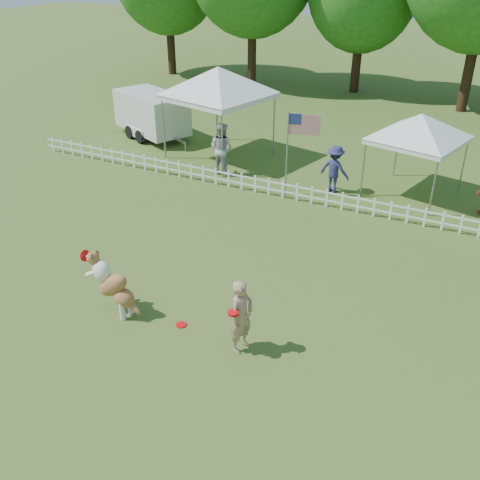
{
  "coord_description": "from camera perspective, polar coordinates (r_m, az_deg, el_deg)",
  "views": [
    {
      "loc": [
        5.35,
        -7.88,
        7.16
      ],
      "look_at": [
        0.26,
        2.0,
        1.1
      ],
      "focal_mm": 40.0,
      "sensor_mm": 36.0,
      "label": 1
    }
  ],
  "objects": [
    {
      "name": "canopy_tent_right",
      "position": [
        18.25,
        18.19,
        8.5
      ],
      "size": [
        3.09,
        3.09,
        2.64
      ],
      "primitive_type": null,
      "rotation": [
        0.0,
        0.0,
        -0.24
      ],
      "color": "white",
      "rests_on": "ground"
    },
    {
      "name": "spectator_b",
      "position": [
        18.02,
        10.06,
        7.46
      ],
      "size": [
        1.11,
        0.76,
        1.59
      ],
      "primitive_type": "imported",
      "rotation": [
        0.0,
        0.0,
        2.97
      ],
      "color": "navy",
      "rests_on": "ground"
    },
    {
      "name": "dog",
      "position": [
        12.02,
        -13.32,
        -4.76
      ],
      "size": [
        1.4,
        0.56,
        1.41
      ],
      "primitive_type": null,
      "rotation": [
        0.0,
        0.0,
        -0.08
      ],
      "color": "brown",
      "rests_on": "ground"
    },
    {
      "name": "canopy_tent_left",
      "position": [
        20.76,
        -2.26,
        13.25
      ],
      "size": [
        3.89,
        3.89,
        3.35
      ],
      "primitive_type": null,
      "rotation": [
        0.0,
        0.0,
        -0.23
      ],
      "color": "white",
      "rests_on": "ground"
    },
    {
      "name": "handler",
      "position": [
        10.63,
        0.18,
        -8.18
      ],
      "size": [
        0.5,
        0.65,
        1.59
      ],
      "primitive_type": "imported",
      "rotation": [
        0.0,
        0.0,
        1.35
      ],
      "color": "tan",
      "rests_on": "ground"
    },
    {
      "name": "frisbee_on_turf",
      "position": [
        11.78,
        -6.29,
        -8.97
      ],
      "size": [
        0.28,
        0.28,
        0.02
      ],
      "primitive_type": "cylinder",
      "rotation": [
        0.0,
        0.0,
        -0.19
      ],
      "color": "red",
      "rests_on": "ground"
    },
    {
      "name": "spectator_a",
      "position": [
        19.26,
        -1.97,
        9.71
      ],
      "size": [
        0.99,
        0.81,
        1.87
      ],
      "primitive_type": "imported",
      "rotation": [
        0.0,
        0.0,
        3.02
      ],
      "color": "#A8A7AD",
      "rests_on": "ground"
    },
    {
      "name": "cargo_trailer",
      "position": [
        23.67,
        -9.38,
        13.03
      ],
      "size": [
        4.74,
        3.49,
        1.91
      ],
      "primitive_type": null,
      "rotation": [
        0.0,
        0.0,
        -0.41
      ],
      "color": "silver",
      "rests_on": "ground"
    },
    {
      "name": "picket_fence",
      "position": [
        17.24,
        6.88,
        4.93
      ],
      "size": [
        22.0,
        0.08,
        0.6
      ],
      "primitive_type": null,
      "color": "white",
      "rests_on": "ground"
    },
    {
      "name": "flag_pole",
      "position": [
        17.34,
        5.02,
        9.04
      ],
      "size": [
        1.05,
        0.42,
        2.78
      ],
      "primitive_type": null,
      "rotation": [
        0.0,
        0.0,
        0.3
      ],
      "color": "gray",
      "rests_on": "ground"
    },
    {
      "name": "ground",
      "position": [
        11.92,
        -5.59,
        -8.49
      ],
      "size": [
        120.0,
        120.0,
        0.0
      ],
      "primitive_type": "plane",
      "color": "#3A541A",
      "rests_on": "ground"
    }
  ]
}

